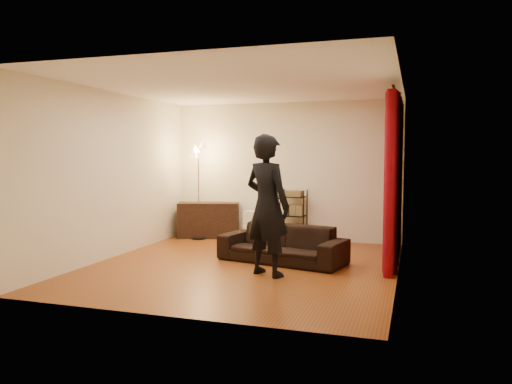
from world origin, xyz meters
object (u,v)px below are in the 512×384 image
(media_cabinet, at_px, (209,220))
(floor_lamp, at_px, (198,192))
(sofa, at_px, (282,244))
(person, at_px, (267,205))
(storage_boxes, at_px, (253,225))
(wire_shelf, at_px, (294,216))

(media_cabinet, height_order, floor_lamp, floor_lamp)
(sofa, relative_size, floor_lamp, 1.04)
(floor_lamp, bearing_deg, person, -48.83)
(sofa, height_order, media_cabinet, media_cabinet)
(person, relative_size, storage_boxes, 3.41)
(storage_boxes, distance_m, wire_shelf, 0.83)
(storage_boxes, height_order, floor_lamp, floor_lamp)
(floor_lamp, bearing_deg, wire_shelf, 9.00)
(media_cabinet, distance_m, storage_boxes, 0.96)
(storage_boxes, bearing_deg, floor_lamp, -167.46)
(person, height_order, storage_boxes, person)
(sofa, xyz_separation_m, media_cabinet, (-2.02, 1.81, 0.07))
(media_cabinet, height_order, storage_boxes, media_cabinet)
(media_cabinet, distance_m, floor_lamp, 0.65)
(person, xyz_separation_m, media_cabinet, (-2.04, 2.70, -0.62))
(sofa, bearing_deg, media_cabinet, 151.09)
(sofa, distance_m, media_cabinet, 2.72)
(media_cabinet, xyz_separation_m, wire_shelf, (1.76, 0.05, 0.15))
(wire_shelf, relative_size, floor_lamp, 0.53)
(media_cabinet, relative_size, floor_lamp, 0.64)
(storage_boxes, bearing_deg, person, -68.21)
(person, bearing_deg, wire_shelf, -60.46)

